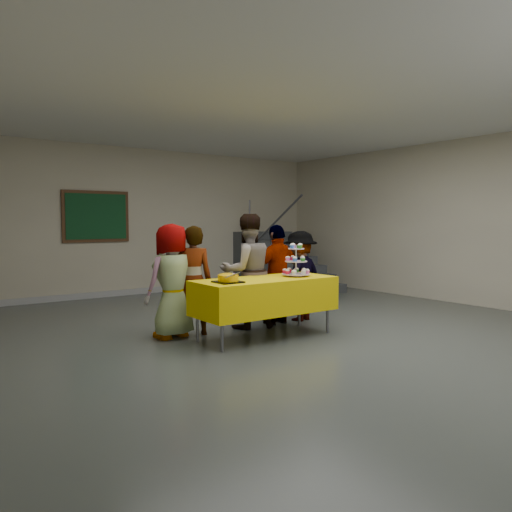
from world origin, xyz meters
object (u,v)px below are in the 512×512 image
(cupcake_stand, at_px, (296,264))
(schoolchild_a, at_px, (172,281))
(schoolchild_c, at_px, (247,271))
(bear_cake, at_px, (228,278))
(schoolchild_e, at_px, (300,276))
(noticeboard, at_px, (96,216))
(schoolchild_d, at_px, (278,274))
(staircase, at_px, (278,266))
(bake_table, at_px, (265,295))
(schoolchild_b, at_px, (193,281))

(cupcake_stand, bearing_deg, schoolchild_a, 153.50)
(cupcake_stand, bearing_deg, schoolchild_c, 118.55)
(bear_cake, height_order, schoolchild_e, schoolchild_e)
(noticeboard, bearing_deg, cupcake_stand, -76.09)
(schoolchild_d, bearing_deg, schoolchild_e, 179.13)
(schoolchild_a, xyz_separation_m, noticeboard, (0.33, 3.90, 0.86))
(schoolchild_e, distance_m, staircase, 3.81)
(bear_cake, xyz_separation_m, schoolchild_d, (1.30, 0.68, -0.10))
(bear_cake, relative_size, schoolchild_a, 0.24)
(bake_table, xyz_separation_m, schoolchild_b, (-0.68, 0.69, 0.17))
(schoolchild_b, xyz_separation_m, schoolchild_e, (1.80, -0.09, -0.04))
(schoolchild_d, distance_m, schoolchild_e, 0.44)
(bear_cake, bearing_deg, noticeboard, 90.34)
(bear_cake, xyz_separation_m, schoolchild_c, (0.77, 0.70, -0.02))
(schoolchild_e, relative_size, staircase, 0.57)
(bake_table, distance_m, bear_cake, 0.68)
(bake_table, height_order, noticeboard, noticeboard)
(bake_table, relative_size, schoolchild_b, 1.30)
(schoolchild_c, height_order, schoolchild_d, schoolchild_c)
(bake_table, xyz_separation_m, schoolchild_d, (0.68, 0.59, 0.17))
(schoolchild_d, height_order, staircase, staircase)
(cupcake_stand, bearing_deg, schoolchild_d, 73.39)
(schoolchild_c, xyz_separation_m, staircase, (3.07, 3.15, -0.32))
(bear_cake, distance_m, noticeboard, 4.75)
(bear_cake, bearing_deg, schoolchild_b, 94.54)
(schoolchild_b, bearing_deg, noticeboard, -68.63)
(bake_table, relative_size, schoolchild_c, 1.17)
(cupcake_stand, bearing_deg, bear_cake, -177.16)
(bear_cake, bearing_deg, schoolchild_e, 21.32)
(schoolchild_e, bearing_deg, bear_cake, 8.23)
(schoolchild_b, relative_size, schoolchild_c, 0.90)
(bake_table, distance_m, cupcake_stand, 0.63)
(schoolchild_a, bearing_deg, schoolchild_d, 165.84)
(schoolchild_a, xyz_separation_m, schoolchild_b, (0.29, -0.02, -0.01))
(cupcake_stand, height_order, schoolchild_b, schoolchild_b)
(schoolchild_a, bearing_deg, schoolchild_b, 166.13)
(bake_table, relative_size, schoolchild_d, 1.29)
(cupcake_stand, xyz_separation_m, schoolchild_d, (0.19, 0.62, -0.21))
(bake_table, relative_size, schoolchild_a, 1.27)
(cupcake_stand, xyz_separation_m, bear_cake, (-1.12, -0.06, -0.11))
(schoolchild_c, bearing_deg, schoolchild_a, 7.06)
(bear_cake, height_order, schoolchild_b, schoolchild_b)
(cupcake_stand, distance_m, schoolchild_d, 0.68)
(cupcake_stand, height_order, schoolchild_c, schoolchild_c)
(schoolchild_c, bearing_deg, schoolchild_b, 6.72)
(schoolchild_b, bearing_deg, schoolchild_c, -163.11)
(schoolchild_c, distance_m, schoolchild_e, 0.98)
(noticeboard, bearing_deg, bear_cake, -89.66)
(bake_table, bearing_deg, schoolchild_a, 144.10)
(cupcake_stand, xyz_separation_m, schoolchild_e, (0.62, 0.62, -0.26))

